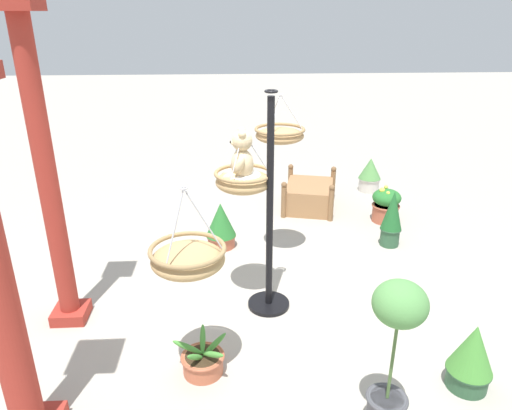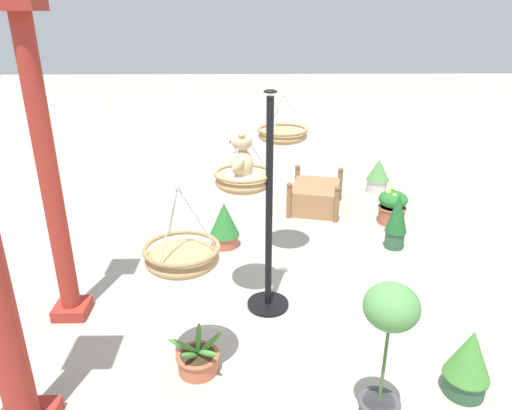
{
  "view_description": "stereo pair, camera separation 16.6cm",
  "coord_description": "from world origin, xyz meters",
  "views": [
    {
      "loc": [
        -4.45,
        0.34,
        2.9
      ],
      "look_at": [
        -0.03,
        0.08,
        1.08
      ],
      "focal_mm": 32.96,
      "sensor_mm": 36.0,
      "label": 1
    },
    {
      "loc": [
        -4.46,
        0.17,
        2.9
      ],
      "look_at": [
        -0.03,
        0.08,
        1.08
      ],
      "focal_mm": 32.96,
      "sensor_mm": 36.0,
      "label": 2
    }
  ],
  "objects": [
    {
      "name": "display_pole_central",
      "position": [
        -0.23,
        -0.04,
        0.69
      ],
      "size": [
        0.44,
        0.44,
        2.27
      ],
      "color": "black",
      "rests_on": "ground"
    },
    {
      "name": "ground_plane",
      "position": [
        0.0,
        0.0,
        0.0
      ],
      "size": [
        40.0,
        40.0,
        0.0
      ],
      "primitive_type": "plane",
      "color": "#A8A093"
    },
    {
      "name": "hanging_basket_with_teddy",
      "position": [
        -0.08,
        0.21,
        1.37
      ],
      "size": [
        0.58,
        0.58,
        0.61
      ],
      "color": "tan"
    },
    {
      "name": "potted_plant_flowering_red",
      "position": [
        1.08,
        -1.77,
        0.39
      ],
      "size": [
        0.28,
        0.28,
        0.77
      ],
      "color": "#2D5638",
      "rests_on": "ground"
    },
    {
      "name": "potted_plant_broad_leaf",
      "position": [
        -1.49,
        -1.59,
        0.3
      ],
      "size": [
        0.37,
        0.37,
        0.61
      ],
      "color": "#2D5638",
      "rests_on": "ground"
    },
    {
      "name": "potted_plant_conical_shrub",
      "position": [
        1.86,
        -1.95,
        0.26
      ],
      "size": [
        0.42,
        0.42,
        0.54
      ],
      "color": "#AD563D",
      "rests_on": "ground"
    },
    {
      "name": "potted_plant_trailing_ivy",
      "position": [
        1.17,
        0.48,
        0.31
      ],
      "size": [
        0.4,
        0.4,
        0.62
      ],
      "color": "#AD563D",
      "rests_on": "ground"
    },
    {
      "name": "wooden_planter_box",
      "position": [
        2.43,
        -0.9,
        0.22
      ],
      "size": [
        1.12,
        0.98,
        0.57
      ],
      "color": "#9E7047",
      "rests_on": "ground"
    },
    {
      "name": "potted_plant_tall_leafy",
      "position": [
        -1.2,
        0.61,
        0.12
      ],
      "size": [
        0.47,
        0.49,
        0.35
      ],
      "color": "#BC6042",
      "rests_on": "ground"
    },
    {
      "name": "potted_plant_small_succulent",
      "position": [
        3.14,
        -2.07,
        0.3
      ],
      "size": [
        0.38,
        0.38,
        0.59
      ],
      "color": "beige",
      "rests_on": "ground"
    },
    {
      "name": "greenhouse_pillar_left",
      "position": [
        -0.34,
        1.99,
        1.46
      ],
      "size": [
        0.35,
        0.35,
        3.01
      ],
      "color": "#9E2D23",
      "rests_on": "ground"
    },
    {
      "name": "potted_plant_fern_front",
      "position": [
        -1.86,
        -0.78,
        0.75
      ],
      "size": [
        0.38,
        0.38,
        1.26
      ],
      "color": "#4C4C51",
      "rests_on": "ground"
    },
    {
      "name": "hanging_basket_right_low",
      "position": [
        0.82,
        -0.24,
        1.6
      ],
      "size": [
        0.58,
        0.58,
        0.56
      ],
      "color": "#A37F51"
    },
    {
      "name": "hanging_basket_left_high",
      "position": [
        -1.25,
        0.68,
        1.16
      ],
      "size": [
        0.6,
        0.6,
        0.69
      ],
      "color": "tan"
    },
    {
      "name": "teddy_bear",
      "position": [
        -0.08,
        0.23,
        1.59
      ],
      "size": [
        0.35,
        0.31,
        0.51
      ],
      "color": "#D1B789"
    }
  ]
}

